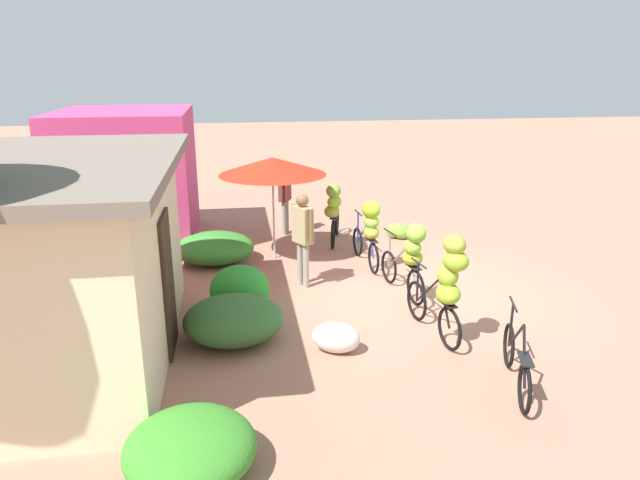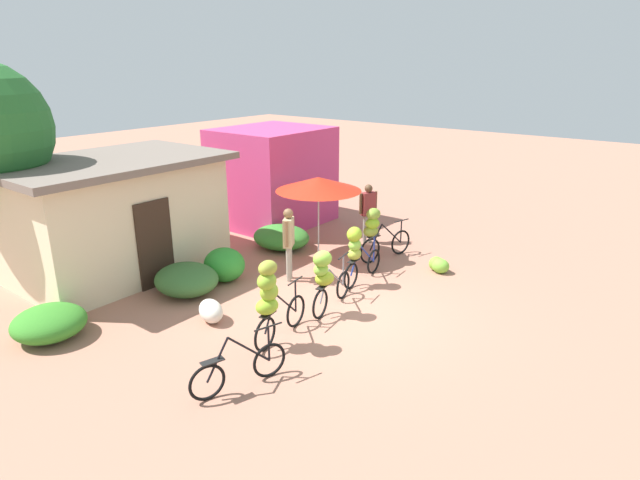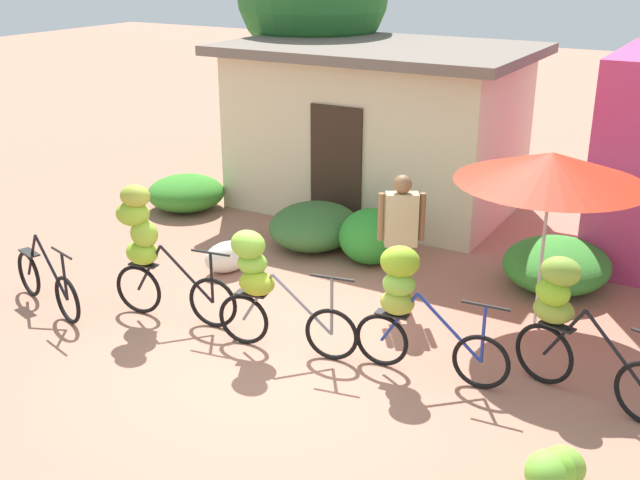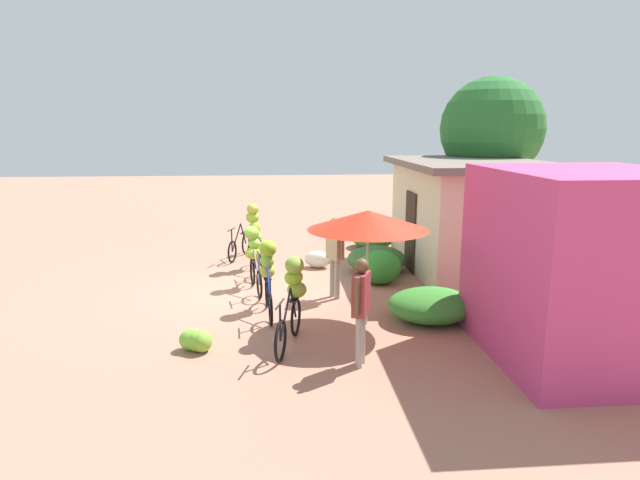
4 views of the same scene
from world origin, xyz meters
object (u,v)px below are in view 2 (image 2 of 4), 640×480
Objects in this scene: building_low at (116,216)px; shop_pink at (273,176)px; banana_pile_on_ground at (439,265)px; person_bystander at (289,237)px; market_umbrella at (318,184)px; bicycle_leftmost at (239,369)px; bicycle_center_loaded at (326,276)px; bicycle_rightmost at (377,230)px; produce_sack at (211,311)px; person_vendor at (368,207)px; bicycle_by_shop at (357,250)px; bicycle_near_pile at (271,296)px.

shop_pink is at bearing -1.10° from building_low.
shop_pink is (5.40, -0.10, 0.07)m from building_low.
person_bystander is at bearing 135.62° from banana_pile_on_ground.
banana_pile_on_ground is at bearing -96.44° from shop_pink.
shop_pink is 3.56m from market_umbrella.
person_bystander is at bearing 30.76° from bicycle_leftmost.
bicycle_center_loaded is 3.65m from banana_pile_on_ground.
produce_sack is at bearing 170.53° from bicycle_rightmost.
market_umbrella is at bearing 167.36° from person_vendor.
banana_pile_on_ground is (0.35, -1.59, -0.67)m from bicycle_rightmost.
bicycle_leftmost is 0.96× the size of bicycle_by_shop.
bicycle_center_loaded is at bearing -116.91° from person_bystander.
shop_pink reaches higher than banana_pile_on_ground.
shop_pink is 1.87× the size of bicycle_rightmost.
bicycle_leftmost is at bearing -120.67° from produce_sack.
building_low is 6.57m from person_vendor.
bicycle_by_shop is at bearing -117.54° from shop_pink.
bicycle_leftmost is at bearing -153.88° from market_umbrella.
bicycle_by_shop is 2.43× the size of produce_sack.
bicycle_rightmost is at bearing 16.06° from bicycle_by_shop.
bicycle_near_pile is at bearing -144.87° from person_bystander.
bicycle_by_shop is (3.25, 0.36, -0.13)m from bicycle_near_pile.
bicycle_leftmost is at bearing -167.96° from bicycle_rightmost.
bicycle_by_shop is at bearing 10.65° from bicycle_leftmost.
produce_sack is 2.69m from person_bystander.
shop_pink is at bearing 91.36° from person_vendor.
bicycle_rightmost is 1.50m from person_vendor.
market_umbrella reaches higher than banana_pile_on_ground.
bicycle_center_loaded reaches higher than produce_sack.
person_bystander is (3.80, 2.26, 0.73)m from bicycle_leftmost.
bicycle_center_loaded is at bearing -77.24° from building_low.
bicycle_center_loaded is (-4.19, -5.26, -0.65)m from shop_pink.
bicycle_center_loaded is (2.91, 0.52, 0.49)m from bicycle_leftmost.
person_vendor is (5.90, 1.79, 0.06)m from bicycle_near_pile.
banana_pile_on_ground is 3.77m from person_bystander.
person_vendor reaches higher than banana_pile_on_ground.
market_umbrella reaches higher than person_vendor.
banana_pile_on_ground is at bearing -8.73° from bicycle_near_pile.
shop_pink is 7.03m from produce_sack.
shop_pink is at bearing 32.16° from produce_sack.
bicycle_center_loaded is at bearing -168.31° from bicycle_by_shop.
person_bystander reaches higher than bicycle_near_pile.
building_low is at bearing 73.91° from bicycle_leftmost.
market_umbrella reaches higher than bicycle_near_pile.
bicycle_leftmost is 0.97× the size of bicycle_near_pile.
person_vendor is at bearing 28.23° from bicycle_by_shop.
bicycle_center_loaded is 0.97× the size of bicycle_rightmost.
banana_pile_on_ground is at bearing -52.67° from building_low.
person_bystander is (-1.64, -0.41, -0.89)m from market_umbrella.
person_vendor is at bearing -88.64° from shop_pink.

